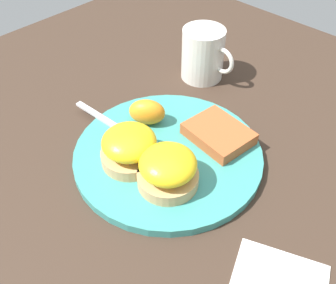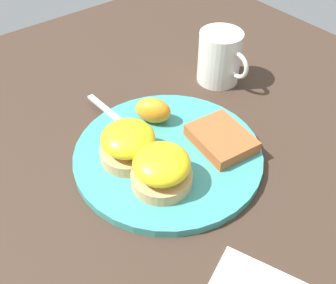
{
  "view_description": "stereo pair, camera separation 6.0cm",
  "coord_description": "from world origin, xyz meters",
  "px_view_note": "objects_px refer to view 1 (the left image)",
  "views": [
    {
      "loc": [
        0.3,
        -0.31,
        0.44
      ],
      "look_at": [
        0.0,
        0.0,
        0.03
      ],
      "focal_mm": 42.0,
      "sensor_mm": 36.0,
      "label": 1
    },
    {
      "loc": [
        0.34,
        -0.27,
        0.44
      ],
      "look_at": [
        0.0,
        0.0,
        0.03
      ],
      "focal_mm": 42.0,
      "sensor_mm": 36.0,
      "label": 2
    }
  ],
  "objects_px": {
    "hashbrown_patty": "(218,134)",
    "sandwich_benedict_left": "(130,147)",
    "sandwich_benedict_right": "(168,169)",
    "orange_wedge": "(147,112)",
    "cup": "(203,54)",
    "fork": "(133,137)"
  },
  "relations": [
    {
      "from": "hashbrown_patty",
      "to": "fork",
      "type": "height_order",
      "value": "hashbrown_patty"
    },
    {
      "from": "sandwich_benedict_left",
      "to": "hashbrown_patty",
      "type": "bearing_deg",
      "value": 63.71
    },
    {
      "from": "fork",
      "to": "cup",
      "type": "height_order",
      "value": "cup"
    },
    {
      "from": "sandwich_benedict_left",
      "to": "fork",
      "type": "height_order",
      "value": "sandwich_benedict_left"
    },
    {
      "from": "sandwich_benedict_left",
      "to": "sandwich_benedict_right",
      "type": "relative_size",
      "value": 1.0
    },
    {
      "from": "sandwich_benedict_left",
      "to": "orange_wedge",
      "type": "relative_size",
      "value": 1.46
    },
    {
      "from": "sandwich_benedict_right",
      "to": "cup",
      "type": "relative_size",
      "value": 0.78
    },
    {
      "from": "orange_wedge",
      "to": "fork",
      "type": "distance_m",
      "value": 0.05
    },
    {
      "from": "sandwich_benedict_left",
      "to": "sandwich_benedict_right",
      "type": "height_order",
      "value": "same"
    },
    {
      "from": "fork",
      "to": "cup",
      "type": "xyz_separation_m",
      "value": [
        -0.05,
        0.23,
        0.03
      ]
    },
    {
      "from": "hashbrown_patty",
      "to": "cup",
      "type": "height_order",
      "value": "cup"
    },
    {
      "from": "hashbrown_patty",
      "to": "sandwich_benedict_left",
      "type": "bearing_deg",
      "value": -116.29
    },
    {
      "from": "sandwich_benedict_left",
      "to": "sandwich_benedict_right",
      "type": "bearing_deg",
      "value": 5.85
    },
    {
      "from": "sandwich_benedict_right",
      "to": "hashbrown_patty",
      "type": "height_order",
      "value": "sandwich_benedict_right"
    },
    {
      "from": "fork",
      "to": "cup",
      "type": "bearing_deg",
      "value": 101.6
    },
    {
      "from": "orange_wedge",
      "to": "cup",
      "type": "bearing_deg",
      "value": 100.88
    },
    {
      "from": "fork",
      "to": "hashbrown_patty",
      "type": "bearing_deg",
      "value": 43.82
    },
    {
      "from": "orange_wedge",
      "to": "sandwich_benedict_right",
      "type": "bearing_deg",
      "value": -31.78
    },
    {
      "from": "cup",
      "to": "orange_wedge",
      "type": "bearing_deg",
      "value": -79.12
    },
    {
      "from": "sandwich_benedict_right",
      "to": "hashbrown_patty",
      "type": "distance_m",
      "value": 0.12
    },
    {
      "from": "orange_wedge",
      "to": "fork",
      "type": "height_order",
      "value": "orange_wedge"
    },
    {
      "from": "sandwich_benedict_left",
      "to": "cup",
      "type": "bearing_deg",
      "value": 107.13
    }
  ]
}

